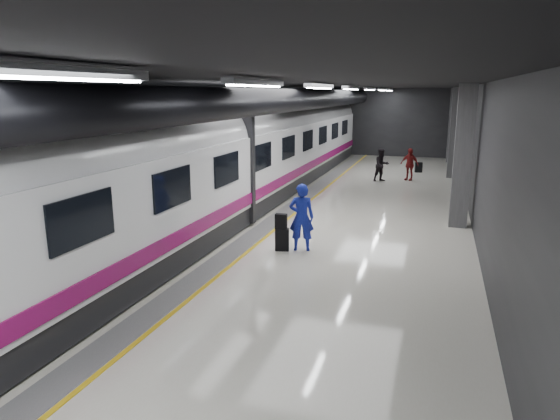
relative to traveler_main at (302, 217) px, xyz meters
The scene contains 9 objects.
ground 2.25m from the traveler_main, 101.02° to the left, with size 40.00×40.00×0.00m, color silver.
platform_hall 4.01m from the traveler_main, 102.87° to the left, with size 10.02×40.02×4.51m.
train 4.31m from the traveler_main, 151.06° to the left, with size 3.05×38.00×4.05m.
traveler_main is the anchor object (origin of this frame).
suitcase_main 0.82m from the traveler_main, 159.93° to the right, with size 0.38×0.24×0.61m, color black.
shoulder_bag 0.57m from the traveler_main, 158.67° to the right, with size 0.31×0.17×0.42m, color black.
traveler_far_a 11.80m from the traveler_main, 86.00° to the left, with size 0.77×0.60×1.59m, color black.
traveler_far_b 12.65m from the traveler_main, 80.46° to the left, with size 0.93×0.39×1.58m, color maroon.
suitcase_far 15.41m from the traveler_main, 80.87° to the left, with size 0.37×0.24×0.55m, color black.
Camera 1 is at (3.81, -14.67, 4.22)m, focal length 32.00 mm.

